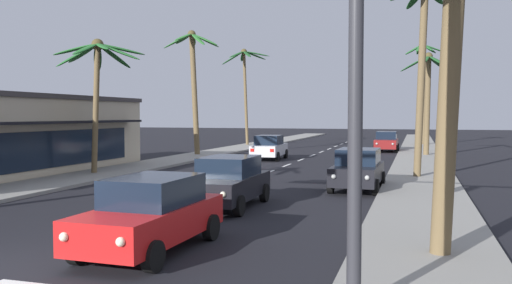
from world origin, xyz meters
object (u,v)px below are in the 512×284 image
(sedan_parked_nearest_kerb, at_px, (358,169))
(sedan_parked_mid_kerb, at_px, (386,141))
(palm_right_second, at_px, (423,46))
(sedan_third_in_queue, at_px, (228,181))
(palm_left_second, at_px, (97,67))
(palm_left_third, at_px, (193,70))
(sedan_oncoming_far, at_px, (269,147))
(palm_right_nearest, at_px, (453,25))
(palm_right_third, at_px, (428,86))
(palm_right_farthest, at_px, (423,77))
(palm_left_farthest, at_px, (245,73))
(sedan_lead_at_stop_bar, at_px, (151,213))

(sedan_parked_nearest_kerb, distance_m, sedan_parked_mid_kerb, 23.78)
(palm_right_second, bearing_deg, sedan_third_in_queue, -122.19)
(palm_left_second, relative_size, palm_left_third, 0.74)
(sedan_oncoming_far, height_order, palm_right_nearest, palm_right_nearest)
(palm_right_third, xyz_separation_m, palm_right_farthest, (-0.23, 14.69, 1.74))
(sedan_third_in_queue, xyz_separation_m, palm_left_second, (-9.46, 6.80, 4.62))
(palm_left_farthest, bearing_deg, palm_left_third, -88.90)
(sedan_oncoming_far, bearing_deg, palm_left_second, -116.00)
(sedan_third_in_queue, height_order, sedan_oncoming_far, same)
(palm_left_farthest, bearing_deg, palm_right_third, -27.38)
(palm_left_farthest, relative_size, palm_right_nearest, 1.36)
(palm_left_second, distance_m, palm_left_third, 13.35)
(sedan_third_in_queue, relative_size, palm_left_second, 0.65)
(sedan_lead_at_stop_bar, distance_m, sedan_oncoming_far, 24.85)
(sedan_lead_at_stop_bar, height_order, sedan_parked_mid_kerb, same)
(sedan_lead_at_stop_bar, distance_m, palm_left_second, 16.69)
(sedan_parked_mid_kerb, bearing_deg, sedan_parked_nearest_kerb, -89.71)
(sedan_parked_mid_kerb, relative_size, palm_right_second, 0.48)
(sedan_oncoming_far, height_order, palm_right_second, palm_right_second)
(sedan_third_in_queue, relative_size, sedan_parked_mid_kerb, 1.00)
(palm_left_third, bearing_deg, sedan_third_in_queue, -63.59)
(palm_left_third, xyz_separation_m, palm_left_farthest, (-0.25, 13.27, 0.84))
(sedan_lead_at_stop_bar, relative_size, sedan_third_in_queue, 1.01)
(palm_right_second, bearing_deg, palm_right_third, 87.83)
(sedan_parked_nearest_kerb, height_order, palm_right_nearest, palm_right_nearest)
(sedan_lead_at_stop_bar, xyz_separation_m, sedan_parked_mid_kerb, (3.29, 35.15, 0.00))
(palm_left_second, relative_size, palm_right_nearest, 0.98)
(sedan_lead_at_stop_bar, xyz_separation_m, sedan_parked_nearest_kerb, (3.41, 11.37, 0.00))
(sedan_lead_at_stop_bar, bearing_deg, palm_left_farthest, 105.00)
(palm_right_nearest, height_order, palm_right_farthest, palm_right_farthest)
(sedan_third_in_queue, height_order, palm_right_third, palm_right_third)
(palm_right_nearest, bearing_deg, palm_left_third, 123.73)
(palm_left_second, bearing_deg, sedan_third_in_queue, -35.72)
(sedan_lead_at_stop_bar, xyz_separation_m, palm_left_third, (-10.28, 26.04, 5.54))
(sedan_parked_mid_kerb, xyz_separation_m, palm_right_third, (3.18, -4.65, 4.32))
(sedan_parked_nearest_kerb, distance_m, palm_left_third, 20.81)
(palm_right_farthest, bearing_deg, palm_left_farthest, -160.69)
(sedan_lead_at_stop_bar, relative_size, sedan_oncoming_far, 1.00)
(sedan_lead_at_stop_bar, bearing_deg, palm_right_second, 69.47)
(sedan_oncoming_far, distance_m, palm_right_nearest, 25.94)
(sedan_third_in_queue, relative_size, sedan_parked_nearest_kerb, 0.99)
(palm_right_farthest, bearing_deg, palm_right_nearest, -89.84)
(palm_left_farthest, bearing_deg, sedan_oncoming_far, -66.15)
(sedan_lead_at_stop_bar, relative_size, palm_right_nearest, 0.63)
(palm_right_second, bearing_deg, sedan_parked_mid_kerb, 97.73)
(sedan_lead_at_stop_bar, relative_size, palm_left_third, 0.48)
(palm_left_second, bearing_deg, palm_right_second, 11.08)
(palm_right_third, bearing_deg, sedan_parked_mid_kerb, 124.41)
(sedan_lead_at_stop_bar, xyz_separation_m, sedan_oncoming_far, (-4.00, 24.53, 0.00))
(sedan_parked_mid_kerb, bearing_deg, palm_left_third, -146.11)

